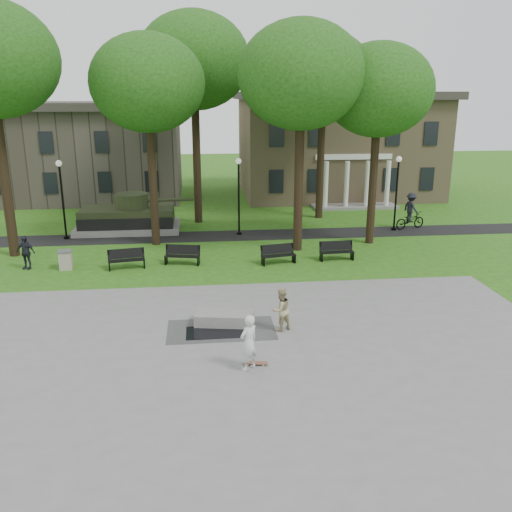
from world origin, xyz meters
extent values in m
plane|color=#265514|center=(0.00, 0.00, 0.00)|extent=(120.00, 120.00, 0.00)
cube|color=gray|center=(0.00, -5.00, 0.01)|extent=(22.00, 16.00, 0.02)
cube|color=black|center=(0.00, 12.00, 0.01)|extent=(44.00, 2.60, 0.01)
cube|color=#9E8460|center=(10.00, 26.00, 4.00)|extent=(16.00, 11.00, 8.00)
cube|color=#38332D|center=(10.00, 26.00, 8.30)|extent=(17.00, 12.00, 0.60)
cube|color=silver|center=(10.00, 20.50, 3.80)|extent=(6.00, 0.30, 0.40)
cube|color=#4C443D|center=(-11.00, 26.50, 3.60)|extent=(15.00, 10.00, 7.20)
cylinder|color=black|center=(-12.00, 9.00, 4.48)|extent=(0.52, 0.52, 8.96)
cylinder|color=black|center=(-4.50, 10.50, 4.00)|extent=(0.48, 0.48, 8.00)
ellipsoid|color=#1B430F|center=(-4.50, 10.50, 9.00)|extent=(6.20, 6.20, 5.27)
cylinder|color=black|center=(3.50, 8.50, 4.16)|extent=(0.50, 0.50, 8.32)
ellipsoid|color=#1B430F|center=(3.50, 8.50, 9.36)|extent=(6.60, 6.60, 5.61)
cylinder|color=black|center=(8.00, 9.50, 3.84)|extent=(0.46, 0.46, 7.68)
ellipsoid|color=#1B430F|center=(8.00, 9.50, 8.64)|extent=(6.00, 6.00, 5.10)
cylinder|color=black|center=(-2.00, 16.00, 4.64)|extent=(0.54, 0.54, 9.28)
ellipsoid|color=#1B430F|center=(-2.00, 16.00, 10.44)|extent=(7.20, 7.20, 6.12)
cylinder|color=black|center=(6.50, 16.50, 4.32)|extent=(0.50, 0.50, 8.64)
ellipsoid|color=#1B430F|center=(6.50, 16.50, 9.72)|extent=(6.40, 6.40, 5.44)
cylinder|color=black|center=(-10.00, 12.30, 2.20)|extent=(0.12, 0.12, 4.40)
sphere|color=silver|center=(-10.00, 12.30, 4.55)|extent=(0.36, 0.36, 0.36)
cylinder|color=black|center=(-10.00, 12.30, 0.08)|extent=(0.32, 0.32, 0.16)
cylinder|color=black|center=(0.50, 12.30, 2.20)|extent=(0.12, 0.12, 4.40)
sphere|color=silver|center=(0.50, 12.30, 4.55)|extent=(0.36, 0.36, 0.36)
cylinder|color=black|center=(0.50, 12.30, 0.08)|extent=(0.32, 0.32, 0.16)
cylinder|color=black|center=(10.50, 12.30, 2.20)|extent=(0.12, 0.12, 4.40)
sphere|color=silver|center=(10.50, 12.30, 4.55)|extent=(0.36, 0.36, 0.36)
cylinder|color=black|center=(10.50, 12.30, 0.08)|extent=(0.32, 0.32, 0.16)
cube|color=gray|center=(-6.50, 14.00, 0.20)|extent=(6.50, 3.40, 0.40)
cube|color=#2C341B|center=(-6.50, 14.00, 0.95)|extent=(5.80, 2.80, 1.10)
cube|color=black|center=(-6.50, 12.65, 0.75)|extent=(5.80, 0.35, 0.70)
cube|color=black|center=(-6.50, 15.35, 0.75)|extent=(5.80, 0.35, 0.70)
cylinder|color=#2C341B|center=(-6.20, 14.00, 1.95)|extent=(2.10, 2.10, 0.90)
cylinder|color=#2C341B|center=(-3.90, 14.00, 1.95)|extent=(3.20, 0.18, 0.18)
cube|color=black|center=(-1.46, -2.14, 0.02)|extent=(2.20, 1.20, 0.00)
cube|color=gray|center=(-1.11, -1.39, 0.24)|extent=(2.34, 1.36, 0.45)
cube|color=brown|center=(-0.28, -4.78, 0.06)|extent=(0.80, 0.32, 0.07)
imported|color=silver|center=(-0.52, -5.05, 0.95)|extent=(0.81, 0.76, 1.86)
imported|color=tan|center=(0.93, -2.19, 0.84)|extent=(0.99, 0.92, 1.63)
imported|color=#22232D|center=(-10.64, 6.51, 0.86)|extent=(1.08, 0.70, 1.72)
imported|color=black|center=(11.65, 12.57, 0.57)|extent=(2.32, 1.42, 1.15)
imported|color=black|center=(11.65, 12.57, 1.41)|extent=(1.06, 1.40, 1.91)
cube|color=black|center=(-5.64, 5.93, 0.45)|extent=(1.85, 0.74, 0.05)
cube|color=black|center=(-5.64, 6.15, 0.75)|extent=(1.80, 0.45, 0.50)
cube|color=black|center=(-6.49, 5.93, 0.23)|extent=(0.13, 0.45, 0.45)
cube|color=black|center=(-4.79, 5.93, 0.23)|extent=(0.13, 0.45, 0.45)
cube|color=black|center=(-2.89, 6.36, 0.45)|extent=(1.85, 0.81, 0.05)
cube|color=black|center=(-2.89, 6.58, 0.75)|extent=(1.79, 0.52, 0.50)
cube|color=black|center=(-3.74, 6.36, 0.23)|extent=(0.15, 0.45, 0.45)
cube|color=black|center=(-2.04, 6.36, 0.23)|extent=(0.15, 0.45, 0.45)
cube|color=black|center=(2.06, 5.96, 0.45)|extent=(1.85, 0.81, 0.05)
cube|color=black|center=(2.06, 6.18, 0.75)|extent=(1.79, 0.52, 0.50)
cube|color=black|center=(1.21, 5.96, 0.23)|extent=(0.15, 0.45, 0.45)
cube|color=black|center=(2.91, 5.96, 0.23)|extent=(0.15, 0.45, 0.45)
cube|color=black|center=(5.20, 6.25, 0.45)|extent=(1.82, 0.56, 0.05)
cube|color=black|center=(5.20, 6.47, 0.75)|extent=(1.81, 0.26, 0.50)
cube|color=black|center=(4.35, 6.25, 0.23)|extent=(0.09, 0.45, 0.45)
cube|color=black|center=(6.05, 6.25, 0.23)|extent=(0.09, 0.45, 0.45)
cube|color=#A19385|center=(-8.67, 6.25, 0.45)|extent=(0.66, 0.66, 0.90)
cube|color=#4C4C4C|center=(-8.67, 6.25, 0.93)|extent=(0.72, 0.72, 0.06)
camera|label=1|loc=(-1.94, -20.47, 8.45)|focal=38.00mm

